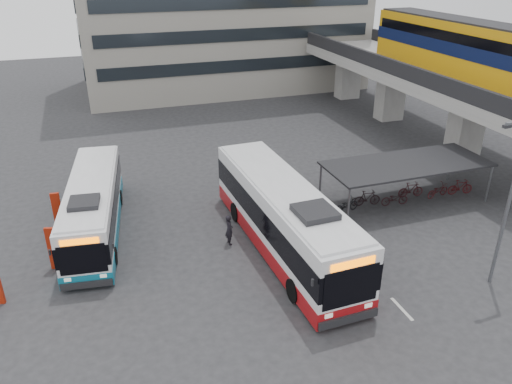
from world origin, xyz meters
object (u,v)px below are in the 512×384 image
object	(u,v)px
bus_teal	(94,207)
pedestrian	(229,230)
lamp_post	(509,196)
bus_main	(284,218)

from	to	relation	value
bus_teal	pedestrian	size ratio (longest dim) A/B	6.70
pedestrian	lamp_post	distance (m)	13.27
bus_main	bus_teal	world-z (taller)	bus_main
pedestrian	bus_main	bearing A→B (deg)	-122.91
bus_main	pedestrian	world-z (taller)	bus_main
lamp_post	bus_main	bearing A→B (deg)	140.43
bus_main	pedestrian	bearing A→B (deg)	149.93
bus_teal	lamp_post	xyz separation A→B (m)	(17.04, -10.85, 3.00)
bus_main	lamp_post	distance (m)	10.28
bus_main	lamp_post	world-z (taller)	lamp_post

